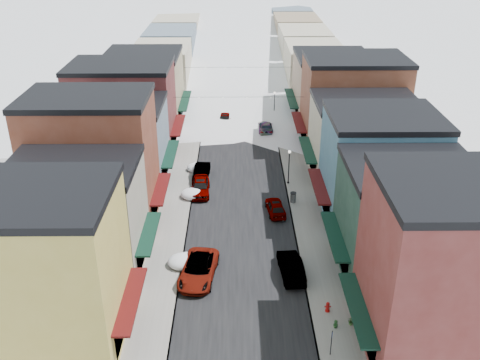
{
  "coord_description": "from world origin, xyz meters",
  "views": [
    {
      "loc": [
        -0.46,
        -24.94,
        26.4
      ],
      "look_at": [
        0.0,
        24.63,
        2.1
      ],
      "focal_mm": 40.0,
      "sensor_mm": 36.0,
      "label": 1
    }
  ],
  "objects_px": {
    "streetlamp_near": "(289,163)",
    "car_silver_sedan": "(200,187)",
    "car_green_sedan": "(291,267)",
    "fire_hydrant": "(328,307)",
    "trash_can": "(293,197)",
    "car_white_suv": "(198,270)",
    "car_dark_hatch": "(201,173)"
  },
  "relations": [
    {
      "from": "fire_hydrant",
      "to": "streetlamp_near",
      "type": "distance_m",
      "value": 21.56
    },
    {
      "from": "car_white_suv",
      "to": "fire_hydrant",
      "type": "xyz_separation_m",
      "value": [
        9.83,
        -4.41,
        -0.29
      ]
    },
    {
      "from": "car_silver_sedan",
      "to": "trash_can",
      "type": "xyz_separation_m",
      "value": [
        9.63,
        -2.3,
        -0.12
      ]
    },
    {
      "from": "car_white_suv",
      "to": "streetlamp_near",
      "type": "distance_m",
      "value": 19.27
    },
    {
      "from": "fire_hydrant",
      "to": "streetlamp_near",
      "type": "height_order",
      "value": "streetlamp_near"
    },
    {
      "from": "car_white_suv",
      "to": "car_green_sedan",
      "type": "bearing_deg",
      "value": 10.21
    },
    {
      "from": "car_dark_hatch",
      "to": "trash_can",
      "type": "xyz_separation_m",
      "value": [
        9.74,
        -5.92,
        -0.05
      ]
    },
    {
      "from": "car_green_sedan",
      "to": "fire_hydrant",
      "type": "relative_size",
      "value": 5.97
    },
    {
      "from": "streetlamp_near",
      "to": "car_silver_sedan",
      "type": "bearing_deg",
      "value": -167.64
    },
    {
      "from": "car_green_sedan",
      "to": "car_white_suv",
      "type": "bearing_deg",
      "value": -2.43
    },
    {
      "from": "car_dark_hatch",
      "to": "streetlamp_near",
      "type": "xyz_separation_m",
      "value": [
        9.65,
        -1.52,
        1.86
      ]
    },
    {
      "from": "car_green_sedan",
      "to": "streetlamp_near",
      "type": "xyz_separation_m",
      "value": [
        1.29,
        16.67,
        1.81
      ]
    },
    {
      "from": "car_silver_sedan",
      "to": "car_dark_hatch",
      "type": "height_order",
      "value": "car_silver_sedan"
    },
    {
      "from": "car_white_suv",
      "to": "car_dark_hatch",
      "type": "relative_size",
      "value": 1.27
    },
    {
      "from": "fire_hydrant",
      "to": "car_white_suv",
      "type": "bearing_deg",
      "value": 155.85
    },
    {
      "from": "car_silver_sedan",
      "to": "trash_can",
      "type": "bearing_deg",
      "value": -15.01
    },
    {
      "from": "fire_hydrant",
      "to": "streetlamp_near",
      "type": "xyz_separation_m",
      "value": [
        -0.98,
        21.44,
        2.09
      ]
    },
    {
      "from": "car_green_sedan",
      "to": "fire_hydrant",
      "type": "xyz_separation_m",
      "value": [
        2.28,
        -4.76,
        -0.28
      ]
    },
    {
      "from": "car_silver_sedan",
      "to": "fire_hydrant",
      "type": "relative_size",
      "value": 5.89
    },
    {
      "from": "car_silver_sedan",
      "to": "car_dark_hatch",
      "type": "distance_m",
      "value": 3.61
    },
    {
      "from": "fire_hydrant",
      "to": "car_dark_hatch",
      "type": "bearing_deg",
      "value": 114.85
    },
    {
      "from": "car_white_suv",
      "to": "trash_can",
      "type": "xyz_separation_m",
      "value": [
        8.94,
        12.63,
        -0.11
      ]
    },
    {
      "from": "car_dark_hatch",
      "to": "fire_hydrant",
      "type": "xyz_separation_m",
      "value": [
        10.63,
        -22.95,
        -0.23
      ]
    },
    {
      "from": "car_white_suv",
      "to": "car_silver_sedan",
      "type": "distance_m",
      "value": 14.95
    },
    {
      "from": "trash_can",
      "to": "car_silver_sedan",
      "type": "bearing_deg",
      "value": 166.55
    },
    {
      "from": "car_white_suv",
      "to": "car_silver_sedan",
      "type": "bearing_deg",
      "value": 100.17
    },
    {
      "from": "car_dark_hatch",
      "to": "trash_can",
      "type": "height_order",
      "value": "car_dark_hatch"
    },
    {
      "from": "car_silver_sedan",
      "to": "car_green_sedan",
      "type": "xyz_separation_m",
      "value": [
        8.25,
        -14.58,
        -0.02
      ]
    },
    {
      "from": "streetlamp_near",
      "to": "car_green_sedan",
      "type": "bearing_deg",
      "value": -94.44
    },
    {
      "from": "fire_hydrant",
      "to": "trash_can",
      "type": "distance_m",
      "value": 17.06
    },
    {
      "from": "car_dark_hatch",
      "to": "trash_can",
      "type": "distance_m",
      "value": 11.4
    },
    {
      "from": "streetlamp_near",
      "to": "trash_can",
      "type": "bearing_deg",
      "value": -88.81
    }
  ]
}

